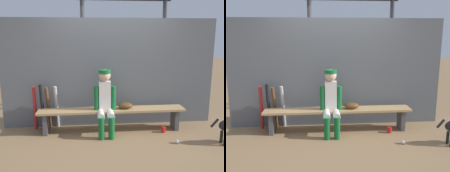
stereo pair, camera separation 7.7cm
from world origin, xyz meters
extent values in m
plane|color=olive|center=(0.00, 0.00, 0.00)|extent=(30.00, 30.00, 0.00)
cube|color=#595E63|center=(0.00, 0.37, 1.08)|extent=(4.30, 0.03, 2.16)
cube|color=tan|center=(0.00, 0.00, 0.42)|extent=(2.81, 0.36, 0.04)
cube|color=#4C4C51|center=(-1.26, 0.00, 0.20)|extent=(0.08, 0.29, 0.40)
cube|color=#4C4C51|center=(1.26, 0.00, 0.20)|extent=(0.08, 0.29, 0.40)
cube|color=silver|center=(-0.14, 0.00, 0.72)|extent=(0.22, 0.13, 0.54)
sphere|color=beige|center=(-0.14, 0.00, 1.10)|extent=(0.22, 0.22, 0.22)
cylinder|color=#14662D|center=(-0.14, 0.00, 1.17)|extent=(0.23, 0.23, 0.06)
cylinder|color=silver|center=(-0.23, -0.19, 0.40)|extent=(0.13, 0.38, 0.13)
cylinder|color=#14662D|center=(-0.23, -0.38, 0.20)|extent=(0.11, 0.11, 0.40)
cylinder|color=#14662D|center=(-0.30, -0.02, 0.67)|extent=(0.09, 0.09, 0.46)
cylinder|color=silver|center=(-0.05, -0.19, 0.40)|extent=(0.13, 0.38, 0.13)
cylinder|color=#14662D|center=(-0.05, -0.38, 0.20)|extent=(0.11, 0.11, 0.40)
cylinder|color=#14662D|center=(0.02, -0.02, 0.67)|extent=(0.09, 0.09, 0.46)
ellipsoid|color=#593819|center=(0.26, 0.00, 0.50)|extent=(0.28, 0.20, 0.12)
cylinder|color=#B7B7BC|center=(-1.08, 0.28, 0.43)|extent=(0.08, 0.22, 0.87)
cylinder|color=brown|center=(-1.24, 0.26, 0.43)|extent=(0.10, 0.23, 0.85)
cylinder|color=black|center=(-1.34, 0.19, 0.46)|extent=(0.09, 0.15, 0.92)
cylinder|color=#B22323|center=(-1.49, 0.22, 0.44)|extent=(0.08, 0.14, 0.88)
sphere|color=white|center=(1.06, -0.68, 0.04)|extent=(0.07, 0.07, 0.07)
cylinder|color=red|center=(0.97, -0.18, 0.06)|extent=(0.08, 0.08, 0.11)
cylinder|color=silver|center=(-0.02, 0.04, 0.50)|extent=(0.08, 0.08, 0.11)
cylinder|color=#3F3F42|center=(-0.55, 1.36, 1.31)|extent=(0.10, 0.10, 2.61)
cylinder|color=#3F3F42|center=(1.39, 1.36, 1.31)|extent=(0.10, 0.10, 2.61)
cylinder|color=black|center=(1.65, -0.79, 0.39)|extent=(0.15, 0.04, 0.16)
cylinder|color=black|center=(1.83, -0.73, 0.11)|extent=(0.05, 0.05, 0.22)
camera|label=1|loc=(-0.45, -4.49, 1.84)|focal=39.28mm
camera|label=2|loc=(-0.37, -4.49, 1.84)|focal=39.28mm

